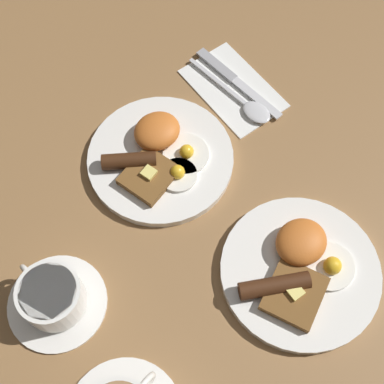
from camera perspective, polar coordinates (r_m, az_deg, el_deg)
The scene contains 7 objects.
ground_plane at distance 0.88m, azimuth -3.34°, elevation 3.33°, with size 3.00×3.00×0.00m, color olive.
breakfast_plate_near at distance 0.87m, azimuth -3.51°, elevation 3.87°, with size 0.24×0.24×0.05m.
breakfast_plate_far at distance 0.80m, azimuth 11.43°, elevation -8.05°, with size 0.24×0.24×0.05m.
teacup_near at distance 0.79m, azimuth -14.62°, elevation -10.85°, with size 0.14×0.14×0.06m.
napkin at distance 0.96m, azimuth 4.40°, elevation 11.00°, with size 0.11×0.18×0.01m, color white.
knife at distance 0.97m, azimuth 4.46°, elevation 11.92°, with size 0.03×0.20×0.01m.
spoon at distance 0.93m, azimuth 6.08°, elevation 9.11°, with size 0.04×0.19×0.01m.
Camera 1 is at (0.24, 0.37, 0.76)m, focal length 50.00 mm.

